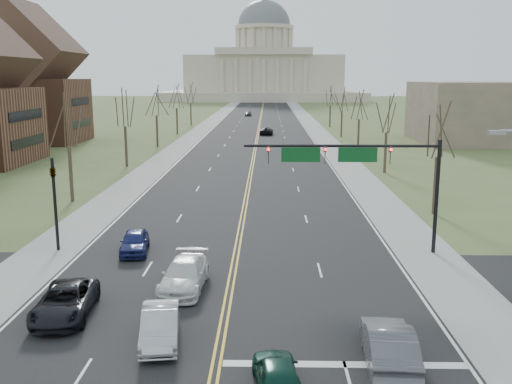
{
  "coord_description": "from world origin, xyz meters",
  "views": [
    {
      "loc": [
        1.98,
        -21.42,
        11.02
      ],
      "look_at": [
        1.15,
        17.84,
        3.0
      ],
      "focal_mm": 40.0,
      "sensor_mm": 36.0,
      "label": 1
    }
  ],
  "objects_px": {
    "signal_left": "(54,194)",
    "car_nb_inner_lead": "(278,375)",
    "car_sb_inner_lead": "(160,325)",
    "car_sb_outer_second": "(135,242)",
    "car_far_sb": "(248,114)",
    "car_sb_inner_second": "(184,275)",
    "signal_mast": "(356,163)",
    "car_sb_outer_lead": "(65,302)",
    "car_far_nb": "(266,131)",
    "car_nb_outer_lead": "(389,345)"
  },
  "relations": [
    {
      "from": "car_nb_inner_lead",
      "to": "car_sb_outer_lead",
      "type": "distance_m",
      "value": 11.65
    },
    {
      "from": "car_sb_outer_lead",
      "to": "car_far_sb",
      "type": "distance_m",
      "value": 135.73
    },
    {
      "from": "signal_mast",
      "to": "car_far_sb",
      "type": "xyz_separation_m",
      "value": [
        -10.97,
        125.47,
        -5.09
      ]
    },
    {
      "from": "car_sb_outer_lead",
      "to": "car_sb_outer_second",
      "type": "xyz_separation_m",
      "value": [
        0.98,
        9.82,
        -0.01
      ]
    },
    {
      "from": "car_sb_outer_lead",
      "to": "car_sb_outer_second",
      "type": "distance_m",
      "value": 9.87
    },
    {
      "from": "car_nb_inner_lead",
      "to": "car_sb_inner_lead",
      "type": "xyz_separation_m",
      "value": [
        -4.88,
        3.87,
        0.04
      ]
    },
    {
      "from": "signal_mast",
      "to": "car_sb_outer_second",
      "type": "bearing_deg",
      "value": -178.42
    },
    {
      "from": "car_nb_outer_lead",
      "to": "car_sb_inner_lead",
      "type": "distance_m",
      "value": 9.37
    },
    {
      "from": "signal_left",
      "to": "car_nb_outer_lead",
      "type": "distance_m",
      "value": 23.43
    },
    {
      "from": "signal_left",
      "to": "signal_mast",
      "type": "bearing_deg",
      "value": -0.0
    },
    {
      "from": "signal_mast",
      "to": "car_sb_outer_second",
      "type": "height_order",
      "value": "signal_mast"
    },
    {
      "from": "car_far_nb",
      "to": "signal_mast",
      "type": "bearing_deg",
      "value": 98.22
    },
    {
      "from": "signal_mast",
      "to": "car_sb_inner_second",
      "type": "height_order",
      "value": "signal_mast"
    },
    {
      "from": "signal_mast",
      "to": "car_nb_inner_lead",
      "type": "bearing_deg",
      "value": -107.12
    },
    {
      "from": "car_far_nb",
      "to": "car_sb_outer_lead",
      "type": "bearing_deg",
      "value": 87.59
    },
    {
      "from": "signal_left",
      "to": "car_far_sb",
      "type": "xyz_separation_m",
      "value": [
        7.97,
        125.47,
        -3.04
      ]
    },
    {
      "from": "car_sb_inner_lead",
      "to": "car_sb_inner_second",
      "type": "bearing_deg",
      "value": 80.84
    },
    {
      "from": "signal_mast",
      "to": "car_sb_inner_lead",
      "type": "bearing_deg",
      "value": -128.21
    },
    {
      "from": "signal_left",
      "to": "car_nb_inner_lead",
      "type": "relative_size",
      "value": 1.51
    },
    {
      "from": "car_nb_inner_lead",
      "to": "car_far_sb",
      "type": "distance_m",
      "value": 142.14
    },
    {
      "from": "signal_mast",
      "to": "car_nb_outer_lead",
      "type": "bearing_deg",
      "value": -93.1
    },
    {
      "from": "car_nb_outer_lead",
      "to": "car_sb_outer_second",
      "type": "bearing_deg",
      "value": -43.7
    },
    {
      "from": "car_nb_outer_lead",
      "to": "car_sb_inner_second",
      "type": "distance_m",
      "value": 12.02
    },
    {
      "from": "car_nb_outer_lead",
      "to": "car_far_nb",
      "type": "height_order",
      "value": "car_nb_outer_lead"
    },
    {
      "from": "signal_left",
      "to": "car_nb_inner_lead",
      "type": "bearing_deg",
      "value": -50.06
    },
    {
      "from": "signal_mast",
      "to": "car_nb_outer_lead",
      "type": "height_order",
      "value": "signal_mast"
    },
    {
      "from": "car_sb_outer_second",
      "to": "car_nb_outer_lead",
      "type": "bearing_deg",
      "value": -54.67
    },
    {
      "from": "car_sb_inner_second",
      "to": "car_far_nb",
      "type": "height_order",
      "value": "car_sb_inner_second"
    },
    {
      "from": "signal_mast",
      "to": "car_sb_inner_lead",
      "type": "xyz_separation_m",
      "value": [
        -9.97,
        -12.67,
        -5.03
      ]
    },
    {
      "from": "signal_mast",
      "to": "car_nb_outer_lead",
      "type": "distance_m",
      "value": 15.35
    },
    {
      "from": "car_sb_inner_second",
      "to": "signal_left",
      "type": "bearing_deg",
      "value": 146.51
    },
    {
      "from": "car_far_nb",
      "to": "car_sb_inner_second",
      "type": "bearing_deg",
      "value": 90.87
    },
    {
      "from": "car_sb_outer_second",
      "to": "car_far_sb",
      "type": "distance_m",
      "value": 125.89
    },
    {
      "from": "signal_left",
      "to": "car_far_sb",
      "type": "bearing_deg",
      "value": 86.36
    },
    {
      "from": "car_sb_outer_lead",
      "to": "signal_left",
      "type": "bearing_deg",
      "value": 106.33
    },
    {
      "from": "signal_mast",
      "to": "car_sb_inner_lead",
      "type": "distance_m",
      "value": 16.89
    },
    {
      "from": "car_sb_outer_second",
      "to": "car_far_nb",
      "type": "xyz_separation_m",
      "value": [
        8.12,
        74.33,
        -0.01
      ]
    },
    {
      "from": "car_nb_inner_lead",
      "to": "car_far_nb",
      "type": "relative_size",
      "value": 0.79
    },
    {
      "from": "car_sb_outer_lead",
      "to": "car_sb_inner_second",
      "type": "xyz_separation_m",
      "value": [
        5.04,
        3.59,
        0.04
      ]
    },
    {
      "from": "signal_left",
      "to": "car_sb_inner_second",
      "type": "bearing_deg",
      "value": -35.96
    },
    {
      "from": "car_sb_outer_second",
      "to": "car_far_sb",
      "type": "relative_size",
      "value": 1.07
    },
    {
      "from": "car_nb_inner_lead",
      "to": "signal_left",
      "type": "bearing_deg",
      "value": -56.31
    },
    {
      "from": "signal_mast",
      "to": "car_sb_outer_lead",
      "type": "height_order",
      "value": "signal_mast"
    },
    {
      "from": "car_far_sb",
      "to": "car_sb_inner_second",
      "type": "bearing_deg",
      "value": -85.05
    },
    {
      "from": "car_sb_inner_second",
      "to": "car_nb_outer_lead",
      "type": "bearing_deg",
      "value": -38.7
    },
    {
      "from": "car_nb_inner_lead",
      "to": "car_far_sb",
      "type": "height_order",
      "value": "car_nb_inner_lead"
    },
    {
      "from": "car_sb_inner_second",
      "to": "car_far_sb",
      "type": "distance_m",
      "value": 132.09
    },
    {
      "from": "signal_mast",
      "to": "car_sb_outer_lead",
      "type": "distance_m",
      "value": 18.72
    },
    {
      "from": "car_sb_inner_lead",
      "to": "signal_left",
      "type": "bearing_deg",
      "value": 117.46
    },
    {
      "from": "car_far_sb",
      "to": "car_sb_outer_lead",
      "type": "bearing_deg",
      "value": -87.19
    }
  ]
}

